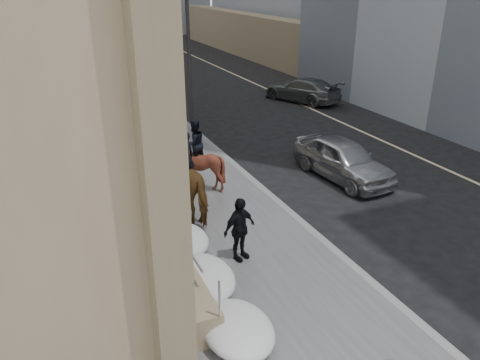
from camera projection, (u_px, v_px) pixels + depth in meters
name	position (u px, v px, depth m)	size (l,w,h in m)	color
ground	(256.00, 279.00, 12.35)	(140.00, 140.00, 0.00)	black
sidewalk	(158.00, 155.00, 20.71)	(5.00, 80.00, 0.12)	#4A4A4C
curb	(214.00, 147.00, 21.68)	(0.24, 80.00, 0.12)	slate
lane_line	(353.00, 128.00, 24.61)	(0.15, 70.00, 0.01)	#BFB78C
far_podium	(432.00, 82.00, 25.67)	(2.00, 80.00, 4.00)	#7E6E51
streetlight_mid	(185.00, 36.00, 23.26)	(1.71, 0.24, 8.00)	#2D2D30
streetlight_far	(114.00, 11.00, 40.02)	(1.71, 0.24, 8.00)	#2D2D30
traffic_signal	(138.00, 33.00, 29.95)	(4.10, 0.22, 6.00)	#2D2D30
snow_bank	(135.00, 166.00, 18.43)	(1.70, 18.10, 0.76)	silver
mounted_horse_left	(192.00, 180.00, 15.09)	(1.70, 2.85, 2.78)	#4E3417
mounted_horse_right	(196.00, 162.00, 16.88)	(1.84, 1.98, 2.59)	#512217
pedestrian	(239.00, 229.00, 12.68)	(1.08, 0.45, 1.84)	black
car_silver	(343.00, 159.00, 18.24)	(1.87, 4.65, 1.58)	#A3A6AB
car_grey	(302.00, 90.00, 29.55)	(2.08, 5.12, 1.49)	#53565A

